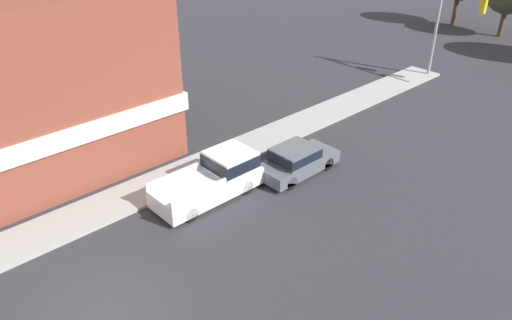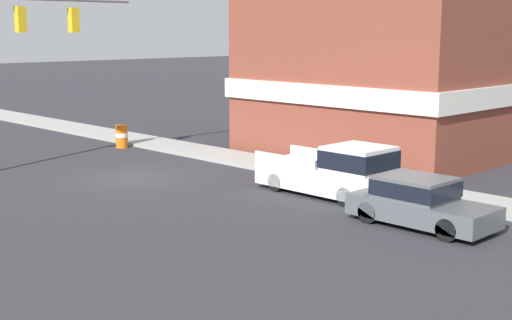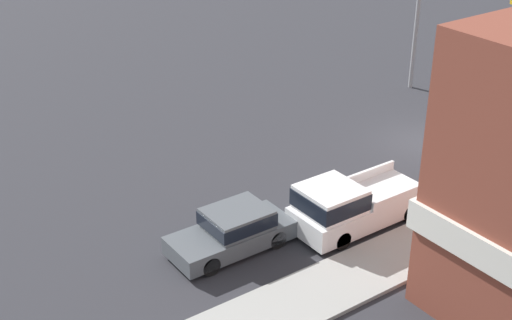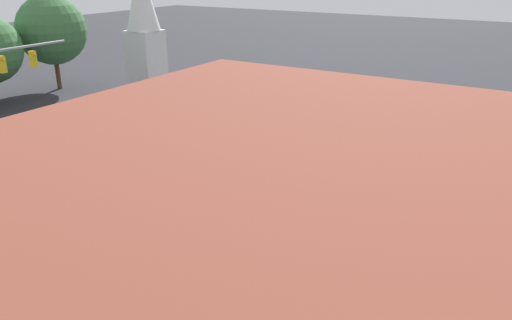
# 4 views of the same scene
# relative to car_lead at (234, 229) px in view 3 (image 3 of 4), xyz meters

# --- Properties ---
(ground_plane) EXTENTS (200.00, 200.00, 0.00)m
(ground_plane) POSITION_rel_car_lead_xyz_m (2.04, -11.72, -0.77)
(ground_plane) COLOR #2D2D33
(car_lead) EXTENTS (1.87, 4.35, 1.48)m
(car_lead) POSITION_rel_car_lead_xyz_m (0.00, 0.00, 0.00)
(car_lead) COLOR black
(car_lead) RESTS_ON ground
(pickup_truck_parked) EXTENTS (2.05, 5.20, 1.90)m
(pickup_truck_parked) POSITION_rel_car_lead_xyz_m (-1.23, -4.12, 0.16)
(pickup_truck_parked) COLOR black
(pickup_truck_parked) RESTS_ON ground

